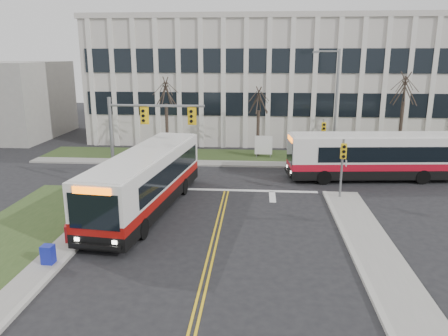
% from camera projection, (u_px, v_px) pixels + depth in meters
% --- Properties ---
extents(ground, '(120.00, 120.00, 0.00)m').
position_uv_depth(ground, '(214.00, 241.00, 21.20)').
color(ground, black).
rests_on(ground, ground).
extents(sidewalk_west, '(1.20, 26.00, 0.14)m').
position_uv_depth(sidewalk_west, '(22.00, 287.00, 16.89)').
color(sidewalk_west, '#9E9B93').
rests_on(sidewalk_west, ground).
extents(sidewalk_east, '(2.00, 26.00, 0.14)m').
position_uv_depth(sidewalk_east, '(407.00, 303.00, 15.78)').
color(sidewalk_east, '#9E9B93').
rests_on(sidewalk_east, ground).
extents(sidewalk_cross, '(44.00, 1.60, 0.14)m').
position_uv_depth(sidewalk_cross, '(294.00, 165.00, 35.45)').
color(sidewalk_cross, '#9E9B93').
rests_on(sidewalk_cross, ground).
extents(building_lawn, '(44.00, 5.00, 0.12)m').
position_uv_depth(building_lawn, '(292.00, 157.00, 38.16)').
color(building_lawn, '#2F451D').
rests_on(building_lawn, ground).
extents(office_building, '(40.00, 16.00, 12.00)m').
position_uv_depth(office_building, '(286.00, 80.00, 48.23)').
color(office_building, beige).
rests_on(office_building, ground).
extents(building_annex, '(12.00, 12.00, 8.00)m').
position_uv_depth(building_annex, '(0.00, 100.00, 47.25)').
color(building_annex, '#9E9B93').
rests_on(building_annex, ground).
extents(mast_arm_signal, '(6.11, 0.38, 6.20)m').
position_uv_depth(mast_arm_signal, '(137.00, 128.00, 27.46)').
color(mast_arm_signal, slate).
rests_on(mast_arm_signal, ground).
extents(signal_pole_near, '(0.34, 0.39, 3.80)m').
position_uv_depth(signal_pole_near, '(343.00, 160.00, 26.67)').
color(signal_pole_near, slate).
rests_on(signal_pole_near, ground).
extents(signal_pole_far, '(0.34, 0.39, 3.80)m').
position_uv_depth(signal_pole_far, '(323.00, 135.00, 34.86)').
color(signal_pole_far, slate).
rests_on(signal_pole_far, ground).
extents(streetlight, '(2.15, 0.25, 9.20)m').
position_uv_depth(streetlight, '(334.00, 101.00, 34.89)').
color(streetlight, slate).
rests_on(streetlight, ground).
extents(directory_sign, '(1.50, 0.12, 2.00)m').
position_uv_depth(directory_sign, '(264.00, 145.00, 37.59)').
color(directory_sign, slate).
rests_on(directory_sign, ground).
extents(tree_left, '(1.80, 1.80, 7.70)m').
position_uv_depth(tree_left, '(166.00, 93.00, 37.62)').
color(tree_left, '#42352B').
rests_on(tree_left, ground).
extents(tree_mid, '(1.80, 1.80, 6.82)m').
position_uv_depth(tree_mid, '(259.00, 101.00, 37.36)').
color(tree_mid, '#42352B').
rests_on(tree_mid, ground).
extents(tree_right, '(1.80, 1.80, 8.25)m').
position_uv_depth(tree_right, '(405.00, 90.00, 35.99)').
color(tree_right, '#42352B').
rests_on(tree_right, ground).
extents(bus_main, '(4.18, 12.90, 3.38)m').
position_uv_depth(bus_main, '(147.00, 182.00, 25.05)').
color(bus_main, silver).
rests_on(bus_main, ground).
extents(bus_cross, '(12.38, 3.78, 3.25)m').
position_uv_depth(bus_cross, '(374.00, 158.00, 31.20)').
color(bus_cross, silver).
rests_on(bus_cross, ground).
extents(newspaper_box_blue, '(0.52, 0.47, 0.95)m').
position_uv_depth(newspaper_box_blue, '(48.00, 256.00, 18.57)').
color(newspaper_box_blue, '#161F98').
rests_on(newspaper_box_blue, ground).
extents(newspaper_box_red, '(0.62, 0.58, 0.95)m').
position_uv_depth(newspaper_box_red, '(71.00, 234.00, 20.78)').
color(newspaper_box_red, '#A4151B').
rests_on(newspaper_box_red, ground).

